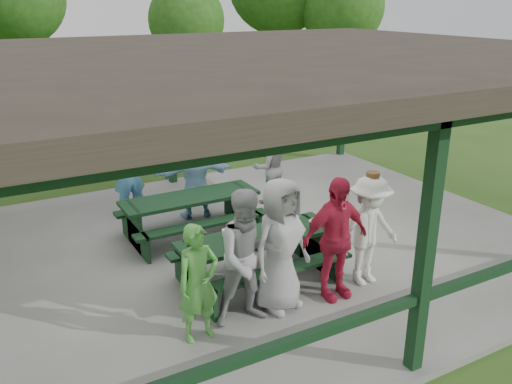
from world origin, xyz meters
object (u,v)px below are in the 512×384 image
contestant_green (198,283)px  contestant_grey_mid (280,245)px  pickup_truck (191,100)px  spectator_lblue (195,176)px  spectator_blue (128,173)px  spectator_grey (269,167)px  picnic_table_near (258,252)px  contestant_white_fedora (369,230)px  contestant_red (335,239)px  picnic_table_far (191,211)px  contestant_grey_left (249,258)px  farm_trailer (50,132)px

contestant_green → contestant_grey_mid: bearing=0.6°
contestant_grey_mid → pickup_truck: (3.57, 11.60, -0.21)m
spectator_lblue → spectator_blue: (-1.10, 0.64, 0.04)m
contestant_green → spectator_grey: (3.16, 3.68, -0.00)m
picnic_table_near → spectator_blue: (-0.88, 3.46, 0.38)m
spectator_lblue → spectator_blue: 1.27m
contestant_white_fedora → pickup_truck: 11.83m
contestant_grey_mid → contestant_red: 0.82m
contestant_grey_mid → pickup_truck: 12.14m
picnic_table_far → contestant_white_fedora: 3.25m
contestant_grey_mid → contestant_red: size_ratio=1.04×
contestant_red → contestant_white_fedora: size_ratio=1.03×
contestant_green → contestant_grey_left: size_ratio=0.83×
farm_trailer → contestant_green: bearing=-89.0°
contestant_grey_mid → spectator_lblue: 3.59m
picnic_table_near → contestant_grey_mid: (-0.09, -0.76, 0.45)m
contestant_grey_mid → pickup_truck: bearing=59.7°
picnic_table_far → contestant_red: (0.95, -2.88, 0.41)m
spectator_blue → spectator_grey: bearing=162.6°
spectator_blue → picnic_table_far: bearing=110.4°
picnic_table_far → contestant_white_fedora: size_ratio=1.39×
contestant_grey_mid → spectator_grey: contestant_grey_mid is taller
contestant_grey_mid → contestant_green: bearing=172.8°
spectator_lblue → pickup_truck: spectator_lblue is taller
spectator_lblue → picnic_table_near: bearing=94.9°
farm_trailer → spectator_grey: bearing=-61.0°
contestant_red → contestant_white_fedora: contestant_red is taller
contestant_red → spectator_lblue: size_ratio=1.08×
picnic_table_far → picnic_table_near: bearing=-83.5°
contestant_red → pickup_truck: size_ratio=0.30×
contestant_red → picnic_table_near: bearing=130.9°
picnic_table_far → spectator_grey: (2.06, 0.79, 0.28)m
contestant_red → contestant_grey_mid: bearing=173.0°
contestant_white_fedora → spectator_blue: bearing=116.0°
spectator_lblue → farm_trailer: size_ratio=0.39×
spectator_blue → picnic_table_near: bearing=100.7°
picnic_table_near → spectator_grey: bearing=56.7°
contestant_grey_left → farm_trailer: 9.65m
farm_trailer → contestant_red: bearing=-77.1°
picnic_table_near → contestant_green: (-1.32, -0.89, 0.29)m
contestant_green → contestant_red: bearing=-5.1°
contestant_red → spectator_lblue: contestant_red is taller
spectator_blue → contestant_red: bearing=106.7°
spectator_grey → farm_trailer: 6.81m
contestant_grey_mid → farm_trailer: contestant_grey_mid is taller
contestant_white_fedora → spectator_lblue: size_ratio=1.05×
picnic_table_near → contestant_red: (0.72, -0.88, 0.41)m
contestant_green → contestant_red: (2.04, 0.01, 0.13)m
contestant_green → spectator_blue: (0.45, 4.35, 0.10)m
contestant_red → spectator_blue: size_ratio=1.03×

